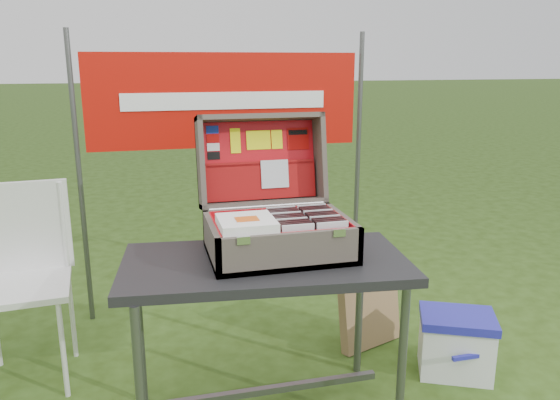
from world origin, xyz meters
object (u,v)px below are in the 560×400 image
object	(u,v)px
chair	(21,290)
cardboard_box	(369,310)
table	(266,340)
cooler	(456,344)
suitcase	(275,188)

from	to	relation	value
chair	cardboard_box	bearing A→B (deg)	-7.25
table	cardboard_box	xyz separation A→B (m)	(0.69, 0.47, -0.16)
table	cooler	xyz separation A→B (m)	(0.99, 0.10, -0.21)
chair	suitcase	bearing A→B (deg)	-26.37
table	suitcase	xyz separation A→B (m)	(0.07, 0.10, 0.64)
suitcase	table	bearing A→B (deg)	-123.92
suitcase	cardboard_box	distance (m)	1.08
table	chair	world-z (taller)	chair
suitcase	cardboard_box	world-z (taller)	suitcase
suitcase	chair	xyz separation A→B (m)	(-1.13, 0.45, -0.53)
suitcase	cooler	bearing A→B (deg)	-0.17
cooler	cardboard_box	size ratio (longest dim) A/B	0.88
chair	cooler	bearing A→B (deg)	-17.10
suitcase	cooler	xyz separation A→B (m)	(0.93, -0.00, -0.85)
chair	cardboard_box	size ratio (longest dim) A/B	2.36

